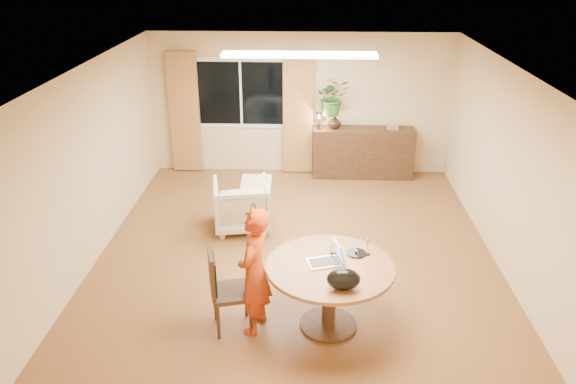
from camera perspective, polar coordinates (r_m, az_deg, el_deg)
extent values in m
plane|color=brown|center=(7.92, 0.82, -6.45)|extent=(6.50, 6.50, 0.00)
plane|color=white|center=(6.98, 0.95, 12.32)|extent=(6.50, 6.50, 0.00)
plane|color=#C9B383|center=(10.44, 1.32, 8.89)|extent=(5.50, 0.00, 5.50)
plane|color=#C9B383|center=(7.90, -19.51, 2.48)|extent=(0.00, 6.50, 6.50)
plane|color=#C9B383|center=(7.79, 21.55, 1.89)|extent=(0.00, 6.50, 6.50)
cube|color=white|center=(10.45, -4.81, 9.96)|extent=(1.70, 0.02, 1.30)
cube|color=black|center=(10.44, -4.81, 9.94)|extent=(1.55, 0.01, 1.15)
cube|color=white|center=(10.44, -4.81, 9.94)|extent=(0.04, 0.01, 1.15)
cube|color=olive|center=(10.64, -10.47, 7.92)|extent=(0.55, 0.08, 2.25)
cube|color=olive|center=(10.39, 1.02, 7.93)|extent=(0.55, 0.08, 2.25)
cube|color=white|center=(8.16, 1.15, 13.76)|extent=(2.20, 0.35, 0.05)
cylinder|color=brown|center=(6.17, 4.31, -7.60)|extent=(1.41, 1.41, 0.04)
cylinder|color=black|center=(6.39, 4.19, -10.67)|extent=(0.15, 0.15, 0.76)
cylinder|color=black|center=(6.60, 4.10, -13.27)|extent=(0.65, 0.65, 0.03)
imported|color=red|center=(6.17, -3.44, -8.03)|extent=(0.61, 0.47, 1.49)
imported|color=beige|center=(8.53, -4.74, -1.29)|extent=(0.94, 0.96, 0.76)
cube|color=black|center=(10.51, 7.59, 3.99)|extent=(1.85, 0.45, 0.92)
imported|color=black|center=(10.29, 4.74, 7.12)|extent=(0.29, 0.29, 0.25)
imported|color=#396A27|center=(10.16, 4.55, 9.58)|extent=(0.65, 0.58, 0.66)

